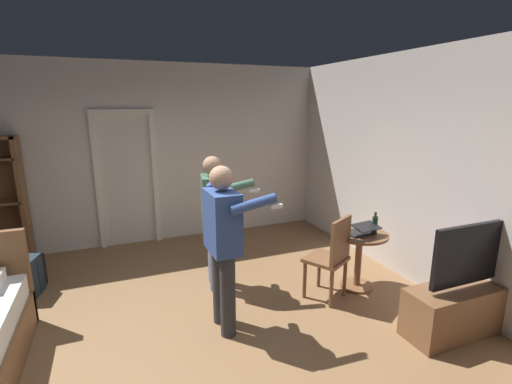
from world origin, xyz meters
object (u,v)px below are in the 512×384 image
Objects in this scene: tv_flatscreen at (465,301)px; laptop at (361,230)px; person_blue_shirt at (224,238)px; suitcase_dark at (17,278)px; suitcase_small at (20,275)px; bottle_on_table at (375,225)px; person_striped_shirt at (214,214)px; side_table at (359,251)px; wooden_chair at (332,255)px.

tv_flatscreen is 1.26m from laptop.
suitcase_dark is at bearing 144.12° from person_blue_shirt.
laptop is 1.76m from person_blue_shirt.
suitcase_dark is (-4.25, 2.42, -0.08)m from tv_flatscreen.
person_blue_shirt reaches higher than suitcase_small.
bottle_on_table is 0.54× the size of suitcase_small.
person_striped_shirt is (0.16, 0.89, -0.04)m from person_blue_shirt.
person_blue_shirt is (-2.19, 0.93, 0.65)m from tv_flatscreen.
suitcase_dark is at bearing 164.85° from person_striped_shirt.
side_table is at bearing 110.66° from tv_flatscreen.
wooden_chair is 1.98× the size of suitcase_small.
side_table is at bearing 60.46° from laptop.
bottle_on_table is at bearing 3.78° from person_blue_shirt.
person_striped_shirt is 2.40m from suitcase_dark.
person_blue_shirt is 1.02× the size of person_striped_shirt.
person_blue_shirt is at bearing -21.40° from suitcase_dark.
person_blue_shirt is 3.32× the size of suitcase_small.
suitcase_dark is (-3.97, 1.37, -0.58)m from bottle_on_table.
tv_flatscreen is 1.37m from wooden_chair.
person_striped_shirt is (-1.14, 0.80, 0.38)m from wooden_chair.
wooden_chair is (-0.46, -0.12, 0.07)m from side_table.
person_blue_shirt reaches higher than side_table.
suitcase_dark is at bearing 160.96° from bottle_on_table.
suitcase_small is (-3.83, 1.43, -0.27)m from side_table.
laptop is at bearing -24.79° from person_striped_shirt.
bottle_on_table is 0.27× the size of wooden_chair.
tv_flatscreen is 1.22m from side_table.
person_blue_shirt is (-1.90, -0.13, 0.15)m from bottle_on_table.
person_striped_shirt is at bearing 155.21° from laptop.
side_table is 1.50× the size of suitcase_dark.
suitcase_dark is 0.15m from suitcase_small.
suitcase_dark is at bearing 150.37° from tv_flatscreen.
side_table is (-0.43, 1.13, 0.16)m from tv_flatscreen.
tv_flatscreen is 2.46m from person_blue_shirt.
side_table is 2.58× the size of bottle_on_table.
person_blue_shirt reaches higher than person_striped_shirt.
side_table is at bearing 6.65° from person_blue_shirt.
tv_flatscreen is at bearing -69.34° from side_table.
wooden_chair is at bearing -17.49° from suitcase_small.
wooden_chair is at bearing 3.88° from person_blue_shirt.
bottle_on_table reaches higher than side_table.
suitcase_dark is (-2.07, 1.49, -0.73)m from person_blue_shirt.
tv_flatscreen is 4.89m from suitcase_dark.
suitcase_dark is at bearing -79.73° from suitcase_small.
wooden_chair reaches higher than bottle_on_table.
suitcase_small is (-0.01, 0.14, -0.03)m from suitcase_dark.
person_striped_shirt is (-1.60, 0.69, 0.45)m from side_table.
tv_flatscreen reaches higher than suitcase_small.
side_table is 0.71× the size of wooden_chair.
tv_flatscreen is 2.77× the size of suitcase_dark.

